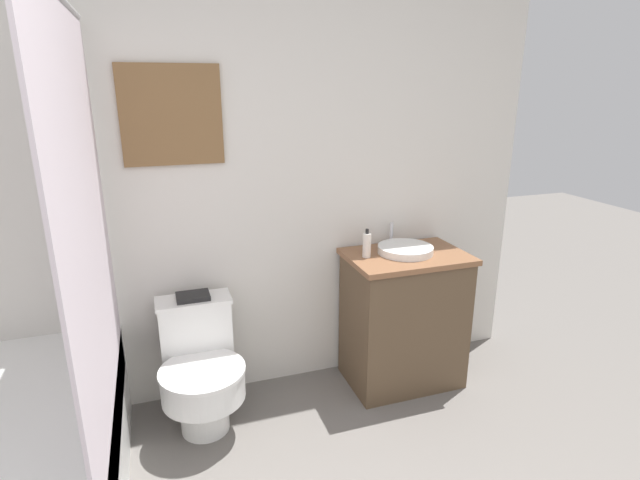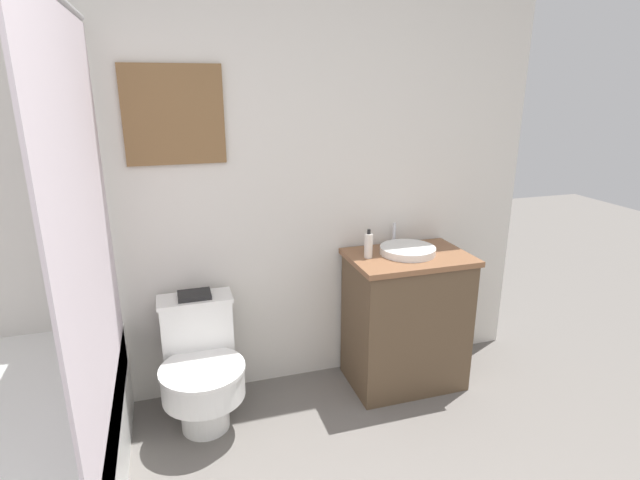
{
  "view_description": "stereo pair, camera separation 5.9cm",
  "coord_description": "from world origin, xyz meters",
  "px_view_note": "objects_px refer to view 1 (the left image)",
  "views": [
    {
      "loc": [
        -0.36,
        -0.33,
        1.7
      ],
      "look_at": [
        0.36,
        1.8,
        1.0
      ],
      "focal_mm": 28.0,
      "sensor_mm": 36.0,
      "label": 1
    },
    {
      "loc": [
        -0.3,
        -0.35,
        1.7
      ],
      "look_at": [
        0.36,
        1.8,
        1.0
      ],
      "focal_mm": 28.0,
      "sensor_mm": 36.0,
      "label": 2
    }
  ],
  "objects_px": {
    "sink": "(405,249)",
    "soap_bottle": "(367,245)",
    "toilet": "(201,369)",
    "book_on_tank": "(193,296)"
  },
  "relations": [
    {
      "from": "toilet",
      "to": "sink",
      "type": "bearing_deg",
      "value": 2.86
    },
    {
      "from": "soap_bottle",
      "to": "book_on_tank",
      "type": "relative_size",
      "value": 0.95
    },
    {
      "from": "soap_bottle",
      "to": "sink",
      "type": "bearing_deg",
      "value": -1.15
    },
    {
      "from": "toilet",
      "to": "book_on_tank",
      "type": "relative_size",
      "value": 3.87
    },
    {
      "from": "toilet",
      "to": "book_on_tank",
      "type": "height_order",
      "value": "book_on_tank"
    },
    {
      "from": "soap_bottle",
      "to": "book_on_tank",
      "type": "height_order",
      "value": "soap_bottle"
    },
    {
      "from": "sink",
      "to": "book_on_tank",
      "type": "relative_size",
      "value": 2.06
    },
    {
      "from": "soap_bottle",
      "to": "book_on_tank",
      "type": "xyz_separation_m",
      "value": [
        -0.93,
        0.08,
        -0.21
      ]
    },
    {
      "from": "soap_bottle",
      "to": "book_on_tank",
      "type": "bearing_deg",
      "value": 175.01
    },
    {
      "from": "sink",
      "to": "soap_bottle",
      "type": "height_order",
      "value": "soap_bottle"
    }
  ]
}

